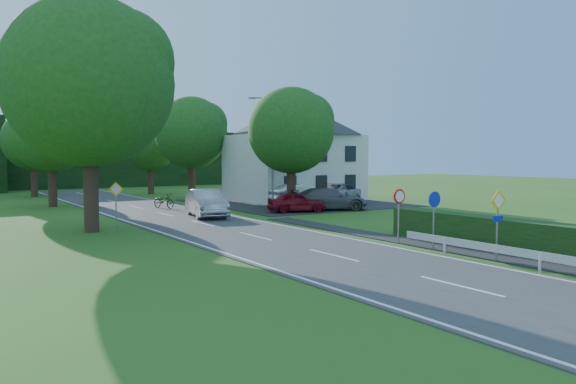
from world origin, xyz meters
TOP-DOWN VIEW (x-y plane):
  - road at (0.00, 20.00)m, footprint 7.00×80.00m
  - parking_pad at (12.00, 33.00)m, footprint 14.00×16.00m
  - line_edge_left at (-3.25, 20.00)m, footprint 0.12×80.00m
  - line_edge_right at (3.25, 20.00)m, footprint 0.12×80.00m
  - line_centre at (0.00, 20.00)m, footprint 0.12×80.00m
  - tree_main at (-6.00, 24.00)m, footprint 9.40×9.40m
  - tree_left_far at (-5.00, 40.00)m, footprint 7.00×7.00m
  - tree_right_far at (7.00, 42.00)m, footprint 7.40×7.40m
  - tree_left_back at (-4.50, 52.00)m, footprint 6.60×6.60m
  - tree_right_back at (6.00, 50.00)m, footprint 6.20×6.20m
  - tree_right_mid at (8.50, 28.00)m, footprint 7.00×7.00m
  - treeline_right at (8.00, 66.00)m, footprint 30.00×5.00m
  - house_white at (14.00, 36.00)m, footprint 10.60×8.40m
  - streetlight at (8.06, 30.00)m, footprint 2.03×0.18m
  - sign_priority_right at (4.30, 7.98)m, footprint 0.78×0.09m
  - sign_roundabout at (4.30, 10.98)m, footprint 0.64×0.08m
  - sign_speed_limit at (4.30, 12.97)m, footprint 0.64×0.11m
  - sign_priority_left at (-4.50, 24.98)m, footprint 0.78×0.09m
  - moving_car at (1.63, 27.08)m, footprint 2.85×5.39m
  - motorcycle at (1.46, 34.06)m, footprint 1.40×2.15m
  - parked_car_red at (7.96, 26.50)m, footprint 4.19×2.74m
  - parked_car_silver_a at (11.37, 31.00)m, footprint 4.98×1.95m
  - parked_car_grey at (10.64, 26.50)m, footprint 5.75×4.04m
  - parked_car_silver_b at (16.21, 32.26)m, footprint 5.91×4.88m
  - parasol at (12.96, 29.78)m, footprint 2.19×2.22m

SIDE VIEW (x-z plane):
  - road at x=0.00m, z-range 0.00..0.04m
  - parking_pad at x=12.00m, z-range 0.00..0.04m
  - line_edge_left at x=-3.25m, z-range 0.04..0.05m
  - line_edge_right at x=3.25m, z-range 0.04..0.05m
  - line_centre at x=0.00m, z-range 0.04..0.05m
  - motorcycle at x=1.46m, z-range 0.04..1.11m
  - parked_car_red at x=7.96m, z-range 0.04..1.37m
  - parked_car_silver_b at x=16.21m, z-range 0.04..1.54m
  - parked_car_grey at x=10.64m, z-range 0.04..1.59m
  - parked_car_silver_a at x=11.37m, z-range 0.04..1.66m
  - moving_car at x=1.63m, z-range 0.04..1.73m
  - parasol at x=12.96m, z-range 0.04..1.86m
  - sign_roundabout at x=4.30m, z-range 0.49..2.86m
  - sign_priority_left at x=-4.50m, z-range 0.50..2.94m
  - sign_speed_limit at x=4.30m, z-range 0.58..2.95m
  - sign_priority_right at x=4.30m, z-range 0.50..3.09m
  - treeline_right at x=8.00m, z-range 0.00..7.00m
  - tree_right_back at x=6.00m, z-range 0.00..7.56m
  - tree_left_back at x=-4.50m, z-range 0.00..8.07m
  - tree_left_far at x=-5.00m, z-range 0.00..8.58m
  - tree_right_mid at x=8.50m, z-range 0.00..8.58m
  - house_white at x=14.00m, z-range 0.11..8.71m
  - streetlight at x=8.06m, z-range 0.46..8.46m
  - tree_right_far at x=7.00m, z-range 0.00..9.09m
  - tree_main at x=-6.00m, z-range 0.00..11.64m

